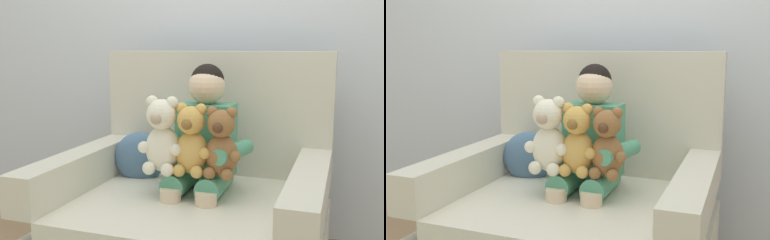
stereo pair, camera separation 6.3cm
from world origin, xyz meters
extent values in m
cube|color=silver|center=(0.00, 0.78, 1.30)|extent=(6.00, 0.10, 2.60)
cube|color=beige|center=(0.00, -0.07, 0.37)|extent=(0.91, 0.88, 0.12)
cube|color=beige|center=(0.00, 0.44, 0.75)|extent=(1.19, 0.14, 0.63)
cube|color=beige|center=(-0.52, -0.07, 0.51)|extent=(0.14, 0.88, 0.17)
cube|color=beige|center=(0.52, -0.07, 0.51)|extent=(0.14, 0.88, 0.17)
cube|color=#4C9370|center=(0.03, 0.16, 0.65)|extent=(0.26, 0.16, 0.34)
sphere|color=beige|center=(0.03, 0.16, 0.91)|extent=(0.17, 0.17, 0.17)
sphere|color=black|center=(0.03, 0.17, 0.93)|extent=(0.16, 0.16, 0.16)
cylinder|color=#4C9370|center=(-0.05, 0.03, 0.48)|extent=(0.11, 0.26, 0.11)
cylinder|color=beige|center=(-0.05, -0.10, 0.33)|extent=(0.09, 0.09, 0.30)
cylinder|color=#4C9370|center=(0.11, 0.03, 0.48)|extent=(0.11, 0.26, 0.11)
cylinder|color=beige|center=(0.11, -0.10, 0.33)|extent=(0.09, 0.09, 0.30)
cylinder|color=#4C9370|center=(-0.13, 0.04, 0.63)|extent=(0.13, 0.27, 0.07)
cylinder|color=#4C9370|center=(0.19, 0.04, 0.63)|extent=(0.13, 0.27, 0.07)
ellipsoid|color=brown|center=(0.16, -0.03, 0.63)|extent=(0.14, 0.12, 0.18)
sphere|color=brown|center=(0.16, -0.04, 0.77)|extent=(0.12, 0.12, 0.12)
sphere|color=#4C2D19|center=(0.16, -0.09, 0.76)|extent=(0.04, 0.04, 0.04)
sphere|color=brown|center=(0.12, -0.03, 0.82)|extent=(0.05, 0.05, 0.05)
sphere|color=brown|center=(0.09, -0.06, 0.64)|extent=(0.05, 0.05, 0.05)
sphere|color=brown|center=(0.12, -0.08, 0.56)|extent=(0.05, 0.05, 0.05)
sphere|color=brown|center=(0.20, -0.03, 0.82)|extent=(0.05, 0.05, 0.05)
sphere|color=brown|center=(0.22, -0.06, 0.64)|extent=(0.05, 0.05, 0.05)
sphere|color=brown|center=(0.20, -0.08, 0.56)|extent=(0.05, 0.05, 0.05)
ellipsoid|color=gold|center=(0.03, -0.03, 0.63)|extent=(0.14, 0.12, 0.19)
sphere|color=gold|center=(0.03, -0.04, 0.78)|extent=(0.12, 0.12, 0.12)
sphere|color=brown|center=(0.03, -0.10, 0.77)|extent=(0.05, 0.05, 0.05)
sphere|color=gold|center=(-0.02, -0.04, 0.83)|extent=(0.05, 0.05, 0.05)
sphere|color=gold|center=(-0.04, -0.07, 0.64)|extent=(0.05, 0.05, 0.05)
sphere|color=gold|center=(-0.01, -0.09, 0.56)|extent=(0.05, 0.05, 0.05)
sphere|color=gold|center=(0.07, -0.04, 0.83)|extent=(0.05, 0.05, 0.05)
sphere|color=gold|center=(0.09, -0.07, 0.64)|extent=(0.05, 0.05, 0.05)
sphere|color=gold|center=(0.06, -0.09, 0.56)|extent=(0.05, 0.05, 0.05)
ellipsoid|color=silver|center=(-0.11, -0.04, 0.64)|extent=(0.16, 0.13, 0.20)
sphere|color=silver|center=(-0.11, -0.05, 0.80)|extent=(0.13, 0.13, 0.13)
sphere|color=tan|center=(-0.11, -0.11, 0.79)|extent=(0.05, 0.05, 0.05)
sphere|color=silver|center=(-0.15, -0.05, 0.85)|extent=(0.05, 0.05, 0.05)
sphere|color=silver|center=(-0.18, -0.08, 0.65)|extent=(0.05, 0.05, 0.05)
sphere|color=silver|center=(-0.15, -0.10, 0.57)|extent=(0.06, 0.06, 0.06)
sphere|color=silver|center=(-0.06, -0.05, 0.85)|extent=(0.05, 0.05, 0.05)
sphere|color=silver|center=(-0.03, -0.08, 0.65)|extent=(0.05, 0.05, 0.05)
sphere|color=silver|center=(-0.06, -0.10, 0.57)|extent=(0.06, 0.06, 0.06)
ellipsoid|color=slate|center=(-0.33, 0.19, 0.53)|extent=(0.28, 0.18, 0.26)
camera|label=1|loc=(0.65, -1.84, 1.09)|focal=42.40mm
camera|label=2|loc=(0.71, -1.82, 1.09)|focal=42.40mm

